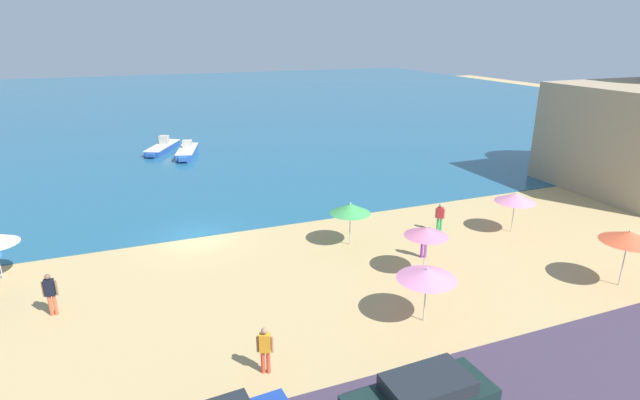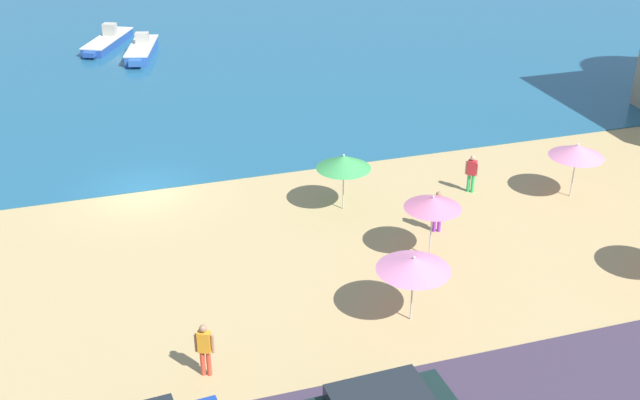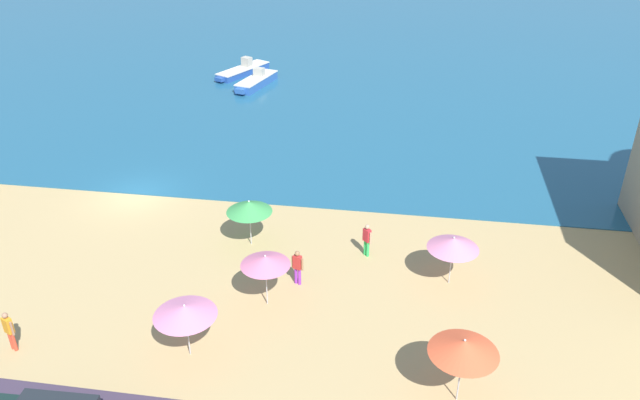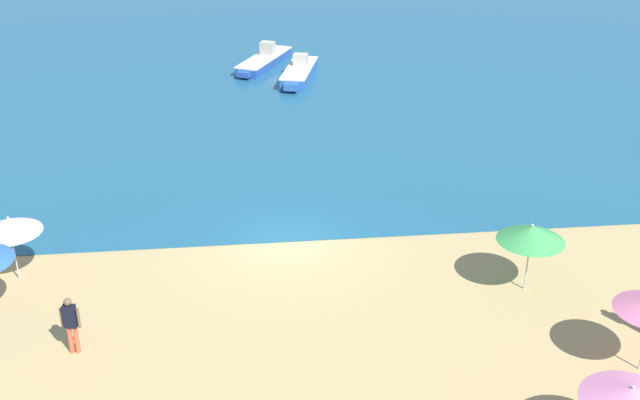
# 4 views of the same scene
# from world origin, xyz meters

# --- Properties ---
(ground_plane) EXTENTS (160.00, 160.00, 0.00)m
(ground_plane) POSITION_xyz_m (0.00, 0.00, 0.00)
(ground_plane) COLOR tan
(beach_umbrella_0) EXTENTS (2.33, 2.33, 2.33)m
(beach_umbrella_0) POSITION_xyz_m (7.13, -11.72, 2.05)
(beach_umbrella_0) COLOR #B2B2B7
(beach_umbrella_0) RESTS_ON ground_plane
(beach_umbrella_2) EXTENTS (2.05, 2.05, 2.32)m
(beach_umbrella_2) POSITION_xyz_m (-9.06, -1.54, 2.01)
(beach_umbrella_2) COLOR #B2B2B7
(beach_umbrella_2) RESTS_ON ground_plane
(beach_umbrella_3) EXTENTS (2.17, 2.17, 2.39)m
(beach_umbrella_3) POSITION_xyz_m (7.50, -3.94, 2.06)
(beach_umbrella_3) COLOR #B2B2B7
(beach_umbrella_3) RESTS_ON ground_plane
(bather_3) EXTENTS (0.56, 0.27, 1.83)m
(bather_3) POSITION_xyz_m (-6.52, -5.87, 1.03)
(bather_3) COLOR #DF5836
(bather_3) RESTS_ON ground_plane
(skiff_nearshore) EXTENTS (3.70, 5.69, 1.36)m
(skiff_nearshore) POSITION_xyz_m (0.15, 22.15, 0.40)
(skiff_nearshore) COLOR #254C9A
(skiff_nearshore) RESTS_ON sea
(skiff_offshore) EXTENTS (2.63, 5.37, 1.36)m
(skiff_offshore) POSITION_xyz_m (2.05, 19.25, 0.45)
(skiff_offshore) COLOR #2B5AA6
(skiff_offshore) RESTS_ON sea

